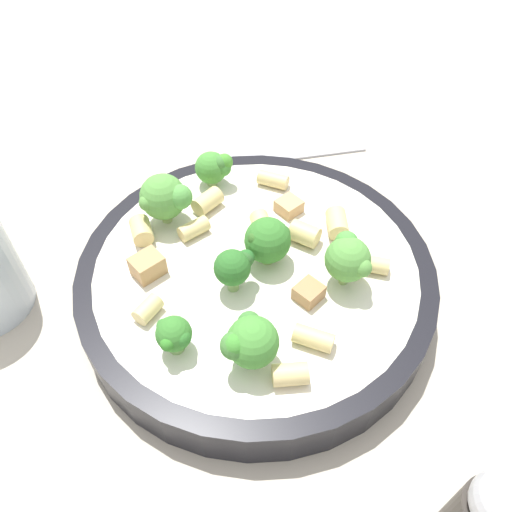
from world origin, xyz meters
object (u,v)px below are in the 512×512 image
Objects in this scene: rigatoni_2 at (208,201)px; rigatoni_6 at (273,180)px; spoon at (261,158)px; rigatoni_5 at (148,309)px; pasta_bowl at (256,276)px; broccoli_floret_5 at (174,335)px; broccoli_floret_3 at (214,167)px; rigatoni_9 at (313,338)px; rigatoni_10 at (290,374)px; broccoli_floret_4 at (348,258)px; rigatoni_7 at (370,264)px; rigatoni_8 at (141,230)px; rigatoni_3 at (262,226)px; broccoli_floret_0 at (268,240)px; rigatoni_1 at (304,234)px; rigatoni_4 at (337,223)px; chicken_chunk_1 at (148,266)px; broccoli_floret_2 at (165,197)px; broccoli_floret_6 at (234,267)px; rigatoni_0 at (194,229)px; chicken_chunk_2 at (309,293)px; broccoli_floret_1 at (249,341)px; chicken_chunk_0 at (293,207)px.

rigatoni_2 is 0.07m from rigatoni_6.
rigatoni_5 is at bearing -175.24° from spoon.
broccoli_floret_5 is (-0.09, 0.02, 0.03)m from pasta_bowl.
broccoli_floret_3 reaches higher than rigatoni_9.
rigatoni_10 is at bearing 173.08° from rigatoni_9.
rigatoni_5 is (-0.09, 0.12, -0.02)m from broccoli_floret_4.
rigatoni_7 is 0.19m from rigatoni_8.
rigatoni_3 is (0.03, 0.01, 0.02)m from pasta_bowl.
rigatoni_1 is at bearing -31.09° from broccoli_floret_0.
rigatoni_4 reaches higher than rigatoni_7.
chicken_chunk_1 is at bearing 141.04° from rigatoni_3.
rigatoni_3 is at bearing -164.81° from rigatoni_6.
broccoli_floret_2 is at bearing 140.97° from rigatoni_2.
pasta_bowl is 12.17× the size of rigatoni_1.
broccoli_floret_3 is 0.04m from rigatoni_2.
broccoli_floret_6 is 0.21m from spoon.
pasta_bowl is 0.09m from rigatoni_7.
broccoli_floret_0 reaches higher than rigatoni_5.
chicken_chunk_1 is (-0.06, 0.14, -0.02)m from broccoli_floret_4.
rigatoni_4 is 0.14m from rigatoni_10.
rigatoni_8 is 0.16× the size of spoon.
rigatoni_0 is 0.06m from rigatoni_3.
rigatoni_8 is 0.15m from chicken_chunk_2.
rigatoni_1 is at bearing 24.37° from chicken_chunk_2.
spoon is (0.18, -0.03, -0.04)m from rigatoni_8.
broccoli_floret_1 reaches higher than chicken_chunk_2.
chicken_chunk_0 is at bearing 49.75° from broccoli_floret_4.
rigatoni_0 is at bearing -100.02° from broccoli_floret_2.
rigatoni_6 is (0.09, 0.03, -0.02)m from broccoli_floret_0.
rigatoni_2 is at bearing 86.37° from rigatoni_7.
broccoli_floret_6 is at bearing -99.04° from rigatoni_8.
chicken_chunk_0 and chicken_chunk_2 have the same top height.
broccoli_floret_3 is 1.17× the size of rigatoni_7.
broccoli_floret_6 is 1.45× the size of rigatoni_4.
broccoli_floret_5 is 0.16m from rigatoni_7.
rigatoni_9 is (-0.14, -0.09, 0.00)m from rigatoni_6.
rigatoni_1 is 0.07m from rigatoni_6.
broccoli_floret_0 is 0.03m from rigatoni_3.
rigatoni_4 is at bearing 2.81° from chicken_chunk_2.
rigatoni_8 is 0.99× the size of chicken_chunk_1.
broccoli_floret_2 is 1.97× the size of rigatoni_10.
broccoli_floret_2 is 1.81× the size of rigatoni_2.
broccoli_floret_0 is at bearing -159.20° from rigatoni_6.
broccoli_floret_2 reaches higher than rigatoni_7.
broccoli_floret_5 is 1.21× the size of rigatoni_0.
broccoli_floret_3 reaches higher than chicken_chunk_2.
broccoli_floret_6 is 1.94× the size of chicken_chunk_0.
broccoli_floret_0 is 1.34× the size of broccoli_floret_5.
rigatoni_4 is 0.08m from chicken_chunk_2.
broccoli_floret_0 is at bearing -115.03° from rigatoni_2.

